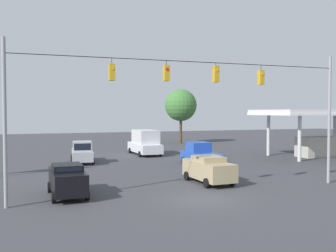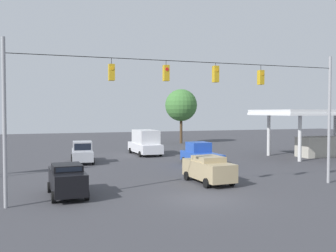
{
  "view_description": "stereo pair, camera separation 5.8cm",
  "coord_description": "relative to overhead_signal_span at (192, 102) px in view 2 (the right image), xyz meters",
  "views": [
    {
      "loc": [
        8.72,
        19.04,
        4.94
      ],
      "look_at": [
        -1.21,
        -9.42,
        3.79
      ],
      "focal_mm": 40.0,
      "sensor_mm": 36.0,
      "label": 1
    },
    {
      "loc": [
        8.66,
        19.06,
        4.94
      ],
      "look_at": [
        -1.21,
        -9.42,
        3.79
      ],
      "focal_mm": 40.0,
      "sensor_mm": 36.0,
      "label": 2
    }
  ],
  "objects": [
    {
      "name": "ground_plane",
      "position": [
        0.02,
        1.65,
        -5.52
      ],
      "size": [
        140.0,
        140.0,
        0.0
      ],
      "primitive_type": "plane",
      "color": "#3D3D42"
    },
    {
      "name": "overhead_signal_span",
      "position": [
        0.0,
        0.0,
        0.0
      ],
      "size": [
        20.81,
        0.38,
        8.74
      ],
      "color": "#939399",
      "rests_on": "ground_plane"
    },
    {
      "name": "pickup_truck_silver_withflow_far",
      "position": [
        4.71,
        -16.14,
        -4.54
      ],
      "size": [
        2.43,
        5.41,
        2.12
      ],
      "color": "#A8AAB2",
      "rests_on": "ground_plane"
    },
    {
      "name": "sedan_tan_crossing_near",
      "position": [
        -2.41,
        -2.71,
        -4.54
      ],
      "size": [
        2.32,
        4.68,
        1.87
      ],
      "color": "tan",
      "rests_on": "ground_plane"
    },
    {
      "name": "sedan_black_parked_shoulder",
      "position": [
        7.14,
        -1.72,
        -4.53
      ],
      "size": [
        2.15,
        4.49,
        1.89
      ],
      "color": "black",
      "rests_on": "ground_plane"
    },
    {
      "name": "pickup_truck_blue_oncoming_far",
      "position": [
        -5.37,
        -10.61,
        -4.54
      ],
      "size": [
        2.36,
        5.34,
        2.12
      ],
      "color": "#234CB2",
      "rests_on": "ground_plane"
    },
    {
      "name": "box_truck_white_oncoming_deep",
      "position": [
        -2.87,
        -20.59,
        -4.11
      ],
      "size": [
        2.75,
        6.32,
        2.85
      ],
      "color": "silver",
      "rests_on": "ground_plane"
    },
    {
      "name": "traffic_cone_nearest",
      "position": [
        6.83,
        -4.13,
        -5.18
      ],
      "size": [
        0.31,
        0.31,
        0.67
      ],
      "primitive_type": "cone",
      "color": "orange",
      "rests_on": "ground_plane"
    },
    {
      "name": "traffic_cone_second",
      "position": [
        6.66,
        -7.6,
        -5.18
      ],
      "size": [
        0.31,
        0.31,
        0.67
      ],
      "primitive_type": "cone",
      "color": "orange",
      "rests_on": "ground_plane"
    },
    {
      "name": "traffic_cone_third",
      "position": [
        6.66,
        -10.81,
        -5.18
      ],
      "size": [
        0.31,
        0.31,
        0.67
      ],
      "primitive_type": "cone",
      "color": "orange",
      "rests_on": "ground_plane"
    },
    {
      "name": "gas_station",
      "position": [
        -20.46,
        -12.58,
        -1.75
      ],
      "size": [
        13.45,
        7.68,
        5.16
      ],
      "color": "silver",
      "rests_on": "ground_plane"
    },
    {
      "name": "tree_horizon_left",
      "position": [
        -12.43,
        -33.88,
        0.43
      ],
      "size": [
        5.0,
        5.0,
        8.48
      ],
      "color": "#4C3823",
      "rests_on": "ground_plane"
    }
  ]
}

